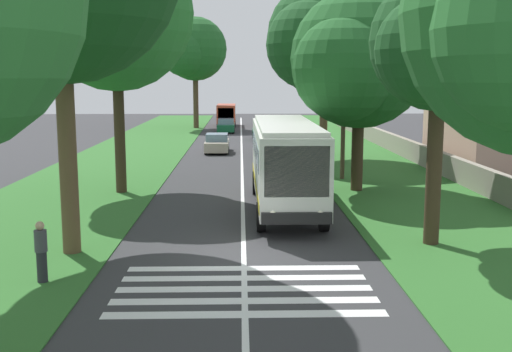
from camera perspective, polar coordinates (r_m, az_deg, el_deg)
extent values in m
plane|color=#333335|center=(19.37, -1.13, -7.63)|extent=(160.00, 160.00, 0.00)
cube|color=#2D6628|center=(34.96, -14.85, -0.39)|extent=(120.00, 8.00, 0.04)
cube|color=#2D6628|center=(35.00, 12.27, -0.29)|extent=(120.00, 8.00, 0.04)
cube|color=silver|center=(34.01, -1.28, -0.38)|extent=(110.00, 0.16, 0.01)
cube|color=silver|center=(26.18, 2.70, 1.43)|extent=(11.00, 2.50, 2.90)
cube|color=slate|center=(26.41, 2.66, 2.64)|extent=(9.68, 2.54, 0.85)
cube|color=slate|center=(20.74, 3.79, 0.40)|extent=(0.08, 2.20, 1.74)
cube|color=#B29E19|center=(26.33, 2.69, -0.72)|extent=(10.78, 2.53, 0.36)
cube|color=silver|center=(26.02, 2.73, 4.80)|extent=(10.56, 2.30, 0.18)
cube|color=black|center=(20.92, 3.78, -3.92)|extent=(0.16, 2.40, 0.40)
sphere|color=#F2EDCC|center=(20.89, 1.57, -3.56)|extent=(0.24, 0.24, 0.24)
sphere|color=#F2EDCC|center=(21.03, 5.96, -3.52)|extent=(0.24, 0.24, 0.24)
cylinder|color=black|center=(22.55, 0.47, -3.79)|extent=(1.10, 0.32, 1.10)
cylinder|color=black|center=(29.81, -0.01, -0.64)|extent=(1.10, 0.32, 1.10)
cylinder|color=black|center=(22.74, 6.28, -3.73)|extent=(1.10, 0.32, 1.10)
cylinder|color=black|center=(29.96, 4.39, -0.62)|extent=(1.10, 0.32, 1.10)
cube|color=silver|center=(15.01, -1.03, -12.65)|extent=(0.45, 6.80, 0.01)
cube|color=silver|center=(15.85, -1.05, -11.45)|extent=(0.45, 6.80, 0.01)
cube|color=silver|center=(16.69, -1.08, -10.37)|extent=(0.45, 6.80, 0.01)
cube|color=silver|center=(17.54, -1.10, -9.40)|extent=(0.45, 6.80, 0.01)
cube|color=silver|center=(18.40, -1.11, -8.51)|extent=(0.45, 6.80, 0.01)
cube|color=#B7A893|center=(46.95, -3.62, 2.84)|extent=(4.30, 1.75, 0.70)
cube|color=slate|center=(46.79, -3.63, 3.59)|extent=(2.00, 1.61, 0.55)
cylinder|color=black|center=(45.67, -4.66, 2.40)|extent=(0.64, 0.22, 0.64)
cylinder|color=black|center=(48.35, -4.48, 2.76)|extent=(0.64, 0.22, 0.64)
cylinder|color=black|center=(45.61, -2.70, 2.41)|extent=(0.64, 0.22, 0.64)
cylinder|color=black|center=(48.29, -2.63, 2.77)|extent=(0.64, 0.22, 0.64)
cube|color=#145933|center=(56.57, 0.59, 3.90)|extent=(4.30, 1.75, 0.70)
cube|color=slate|center=(56.42, 0.59, 4.53)|extent=(2.00, 1.61, 0.55)
cylinder|color=black|center=(55.22, -0.17, 3.57)|extent=(0.64, 0.22, 0.64)
cylinder|color=black|center=(57.91, -0.23, 3.82)|extent=(0.64, 0.22, 0.64)
cylinder|color=black|center=(55.28, 1.45, 3.57)|extent=(0.64, 0.22, 0.64)
cylinder|color=black|center=(57.97, 1.31, 3.82)|extent=(0.64, 0.22, 0.64)
cube|color=#145933|center=(64.45, -2.78, 4.52)|extent=(4.30, 1.75, 0.70)
cube|color=slate|center=(64.30, -2.79, 5.06)|extent=(2.00, 1.61, 0.55)
cylinder|color=black|center=(63.14, -3.52, 4.23)|extent=(0.64, 0.22, 0.64)
cylinder|color=black|center=(65.83, -3.44, 4.42)|extent=(0.64, 0.22, 0.64)
cylinder|color=black|center=(63.11, -2.10, 4.24)|extent=(0.64, 0.22, 0.64)
cylinder|color=black|center=(65.80, -2.08, 4.43)|extent=(0.64, 0.22, 0.64)
cube|color=#CC4C33|center=(72.78, -2.76, 5.78)|extent=(6.00, 2.10, 2.10)
cube|color=slate|center=(72.96, -2.75, 6.08)|extent=(5.04, 2.13, 0.70)
cube|color=slate|center=(69.80, -2.81, 5.82)|extent=(0.06, 1.76, 1.18)
cylinder|color=black|center=(70.98, -3.55, 4.80)|extent=(0.76, 0.24, 0.76)
cylinder|color=black|center=(74.77, -3.45, 5.01)|extent=(0.76, 0.24, 0.76)
cylinder|color=black|center=(70.94, -2.01, 4.81)|extent=(0.76, 0.24, 0.76)
cylinder|color=black|center=(74.73, -1.99, 5.02)|extent=(0.76, 0.24, 0.76)
cylinder|color=#4C3826|center=(70.01, -5.58, 7.24)|extent=(0.58, 0.58, 6.82)
sphere|color=#1E5623|center=(70.06, -5.65, 11.61)|extent=(7.03, 7.03, 7.03)
sphere|color=#1E5623|center=(72.14, -5.52, 11.12)|extent=(4.60, 4.60, 4.60)
sphere|color=#1E5623|center=(68.37, -6.65, 11.22)|extent=(5.04, 5.04, 5.04)
cylinder|color=#3D2D1E|center=(30.56, -12.51, 4.59)|extent=(0.52, 0.52, 6.53)
sphere|color=#286B2D|center=(30.63, -12.85, 14.49)|extent=(7.36, 7.36, 7.36)
sphere|color=#286B2D|center=(32.75, -12.04, 13.18)|extent=(4.51, 4.51, 4.51)
sphere|color=#286B2D|center=(29.03, -15.74, 13.60)|extent=(4.30, 4.30, 4.30)
cylinder|color=brown|center=(20.14, -17.04, 2.88)|extent=(0.57, 0.57, 6.99)
cylinder|color=#3D2D1E|center=(30.86, 9.36, 2.91)|extent=(0.58, 0.58, 4.59)
sphere|color=#1E5623|center=(30.71, 9.56, 10.62)|extent=(6.72, 6.72, 6.72)
sphere|color=#1E5623|center=(32.68, 8.86, 9.65)|extent=(4.90, 4.90, 4.90)
sphere|color=#1E5623|center=(28.87, 8.18, 9.77)|extent=(4.81, 4.81, 4.81)
cylinder|color=brown|center=(41.59, 6.26, 5.54)|extent=(0.53, 0.53, 6.07)
sphere|color=#19471E|center=(41.60, 6.38, 12.60)|extent=(7.58, 7.58, 7.58)
sphere|color=#19471E|center=(43.82, 5.96, 11.67)|extent=(5.46, 5.46, 5.46)
sphere|color=#19471E|center=(39.55, 5.08, 11.98)|extent=(5.61, 5.61, 5.61)
cylinder|color=#3D2D1E|center=(21.24, 16.14, 1.13)|extent=(0.51, 0.51, 5.45)
sphere|color=#19471E|center=(21.09, 16.61, 11.87)|extent=(4.51, 4.51, 4.51)
sphere|color=#19471E|center=(22.37, 15.49, 10.86)|extent=(3.38, 3.38, 3.38)
sphere|color=#19471E|center=(19.80, 15.69, 11.14)|extent=(3.31, 3.31, 3.31)
sphere|color=#286B2D|center=(13.23, 22.30, 11.51)|extent=(3.16, 3.16, 3.16)
cylinder|color=#473828|center=(34.21, 8.08, 5.66)|extent=(0.24, 0.24, 7.12)
cube|color=#3D3326|center=(34.17, 8.19, 10.62)|extent=(0.12, 1.40, 0.12)
cube|color=gray|center=(40.58, 15.31, 1.80)|extent=(70.00, 0.40, 1.29)
cylinder|color=#26262D|center=(17.97, -19.15, -7.91)|extent=(0.28, 0.28, 0.85)
cylinder|color=#3F3F47|center=(17.78, -19.27, -5.67)|extent=(0.34, 0.34, 0.60)
sphere|color=tan|center=(17.68, -19.34, -4.36)|extent=(0.24, 0.24, 0.24)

